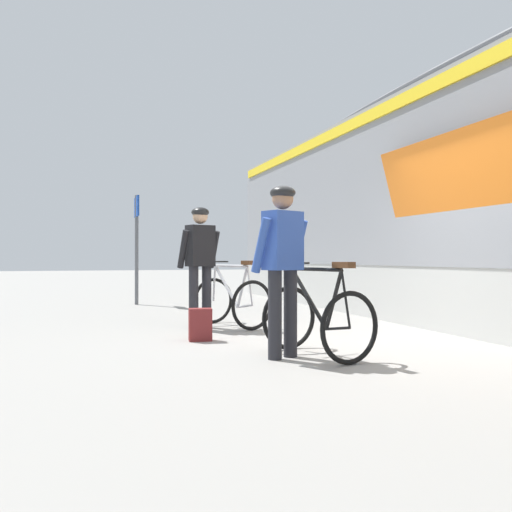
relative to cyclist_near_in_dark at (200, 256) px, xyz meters
name	(u,v)px	position (x,y,z in m)	size (l,w,h in m)	color
ground_plane	(354,345)	(1.40, -2.06, -1.05)	(80.00, 80.00, 0.00)	gray
cyclist_near_in_dark	(200,256)	(0.00, 0.00, 0.00)	(0.66, 0.44, 1.76)	#232328
cyclist_far_in_blue	(283,255)	(0.29, -2.58, 0.00)	(0.66, 0.47, 1.76)	#232328
bicycle_near_silver	(232,300)	(0.48, -0.01, -0.65)	(1.02, 1.24, 0.99)	black
bicycle_far_black	(318,318)	(0.66, -2.62, -0.65)	(0.93, 1.20, 0.99)	black
backpack_on_platform	(200,325)	(-0.26, -1.19, -0.85)	(0.28, 0.18, 0.40)	maroon
platform_sign_post	(137,231)	(-0.46, 4.33, 0.57)	(0.08, 0.70, 2.40)	#595B60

